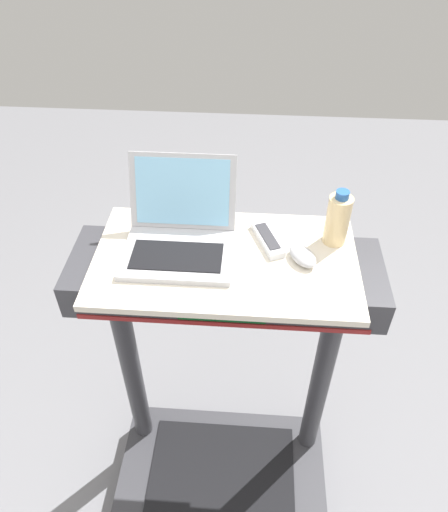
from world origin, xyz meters
TOP-DOWN VIEW (x-y plane):
  - desk_board at (0.00, 0.70)m, footprint 0.74×0.42m
  - laptop at (-0.13, 0.74)m, footprint 0.31×0.30m
  - computer_mouse at (0.21, 0.70)m, footprint 0.10×0.12m
  - water_bottle at (0.31, 0.80)m, footprint 0.07×0.07m
  - tv_remote at (0.12, 0.78)m, footprint 0.10×0.17m

SIDE VIEW (x-z plane):
  - desk_board at x=0.00m, z-range 1.12..1.14m
  - tv_remote at x=0.12m, z-range 1.14..1.16m
  - computer_mouse at x=0.21m, z-range 1.14..1.17m
  - laptop at x=-0.13m, z-range 1.07..1.30m
  - water_bottle at x=0.31m, z-range 1.13..1.31m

